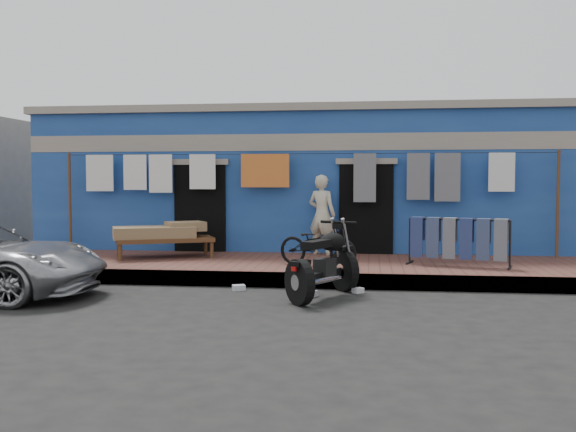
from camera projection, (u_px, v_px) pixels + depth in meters
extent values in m
plane|color=black|center=(270.00, 306.00, 8.94)|extent=(80.00, 80.00, 0.00)
cube|color=brown|center=(295.00, 268.00, 11.90)|extent=(28.00, 3.00, 0.25)
cube|color=gray|center=(285.00, 280.00, 10.47)|extent=(28.00, 0.10, 0.25)
cube|color=navy|center=(314.00, 187.00, 15.79)|extent=(12.00, 5.00, 3.20)
cube|color=#9E9384|center=(304.00, 142.00, 13.32)|extent=(12.00, 0.14, 0.35)
cube|color=#9E9384|center=(314.00, 118.00, 15.70)|extent=(12.20, 5.20, 0.16)
cube|color=black|center=(200.00, 214.00, 13.60)|extent=(1.10, 0.10, 2.10)
cube|color=black|center=(366.00, 215.00, 13.16)|extent=(1.10, 0.10, 2.10)
cylinder|color=brown|center=(70.00, 202.00, 13.71)|extent=(0.06, 0.06, 2.10)
cylinder|color=brown|center=(558.00, 204.00, 12.44)|extent=(0.06, 0.06, 2.10)
cylinder|color=black|center=(302.00, 154.00, 13.03)|extent=(10.00, 0.01, 0.01)
cube|color=silver|center=(100.00, 173.00, 13.60)|extent=(0.60, 0.02, 0.77)
cube|color=silver|center=(135.00, 172.00, 13.50)|extent=(0.50, 0.02, 0.74)
cube|color=silver|center=(161.00, 174.00, 13.43)|extent=(0.50, 0.02, 0.80)
cube|color=silver|center=(202.00, 172.00, 13.31)|extent=(0.55, 0.02, 0.72)
cube|color=#CC4C26|center=(265.00, 171.00, 13.14)|extent=(1.00, 0.02, 0.68)
cube|color=slate|center=(365.00, 178.00, 12.89)|extent=(0.45, 0.02, 0.98)
cube|color=slate|center=(418.00, 176.00, 12.76)|extent=(0.45, 0.02, 0.93)
cube|color=slate|center=(447.00, 177.00, 12.68)|extent=(0.50, 0.02, 0.96)
cube|color=silver|center=(502.00, 172.00, 12.55)|extent=(0.50, 0.02, 0.76)
imported|color=beige|center=(322.00, 215.00, 12.99)|extent=(0.69, 0.60, 1.62)
imported|color=black|center=(318.00, 239.00, 11.22)|extent=(1.56, 1.04, 0.95)
cube|color=silver|center=(239.00, 288.00, 10.21)|extent=(0.24, 0.21, 0.09)
cube|color=silver|center=(358.00, 290.00, 9.97)|extent=(0.20, 0.20, 0.08)
cube|color=silver|center=(309.00, 294.00, 9.65)|extent=(0.26, 0.28, 0.09)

